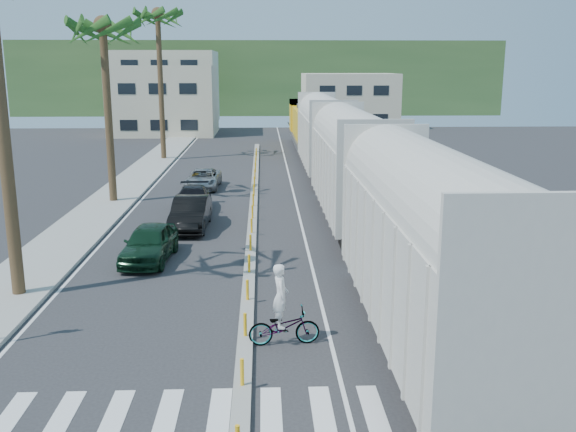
% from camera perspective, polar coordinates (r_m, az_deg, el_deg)
% --- Properties ---
extents(ground, '(140.00, 140.00, 0.00)m').
position_cam_1_polar(ground, '(17.44, -3.98, -13.66)').
color(ground, '#28282B').
rests_on(ground, ground).
extents(sidewalk, '(3.00, 90.00, 0.15)m').
position_cam_1_polar(sidewalk, '(42.28, -14.62, 2.10)').
color(sidewalk, gray).
rests_on(sidewalk, ground).
extents(rails, '(1.56, 100.00, 0.06)m').
position_cam_1_polar(rails, '(44.48, 3.49, 2.97)').
color(rails, black).
rests_on(rails, ground).
extents(median, '(0.45, 60.00, 0.85)m').
position_cam_1_polar(median, '(36.37, -3.10, 0.78)').
color(median, gray).
rests_on(median, ground).
extents(crosswalk, '(14.00, 2.20, 0.01)m').
position_cam_1_polar(crosswalk, '(15.68, -4.19, -16.93)').
color(crosswalk, silver).
rests_on(crosswalk, ground).
extents(lane_markings, '(9.42, 90.00, 0.01)m').
position_cam_1_polar(lane_markings, '(41.40, -5.99, 2.13)').
color(lane_markings, silver).
rests_on(lane_markings, ground).
extents(freight_train, '(3.00, 60.94, 5.85)m').
position_cam_1_polar(freight_train, '(37.81, 4.51, 5.57)').
color(freight_train, beige).
rests_on(freight_train, ground).
extents(palm_trees, '(3.50, 37.20, 13.75)m').
position_cam_1_polar(palm_trees, '(39.34, -15.68, 16.97)').
color(palm_trees, brown).
rests_on(palm_trees, ground).
extents(buildings, '(38.00, 27.00, 10.00)m').
position_cam_1_polar(buildings, '(87.57, -6.97, 10.74)').
color(buildings, beige).
rests_on(buildings, ground).
extents(hillside, '(80.00, 20.00, 12.00)m').
position_cam_1_polar(hillside, '(115.58, -2.61, 12.19)').
color(hillside, '#385628').
rests_on(hillside, ground).
extents(car_lead, '(2.47, 4.74, 1.52)m').
position_cam_1_polar(car_lead, '(27.07, -12.22, -2.36)').
color(car_lead, black).
rests_on(car_lead, ground).
extents(car_second, '(1.88, 4.85, 1.57)m').
position_cam_1_polar(car_second, '(32.04, -8.64, 0.24)').
color(car_second, black).
rests_on(car_second, ground).
extents(car_third, '(2.43, 4.95, 1.38)m').
position_cam_1_polar(car_third, '(35.81, -8.44, 1.45)').
color(car_third, black).
rests_on(car_third, ground).
extents(car_rear, '(2.45, 4.72, 1.27)m').
position_cam_1_polar(car_rear, '(42.75, -7.55, 3.29)').
color(car_rear, '#949699').
rests_on(car_rear, ground).
extents(cyclist, '(1.07, 2.18, 2.43)m').
position_cam_1_polar(cyclist, '(18.66, -0.43, -9.13)').
color(cyclist, '#9EA0A5').
rests_on(cyclist, ground).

